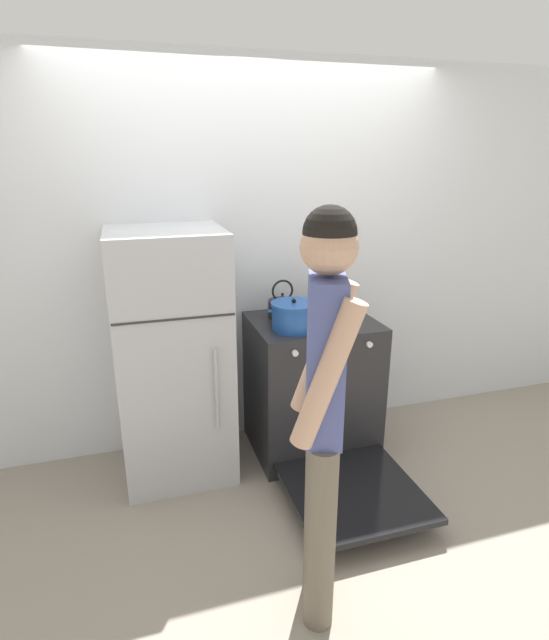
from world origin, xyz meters
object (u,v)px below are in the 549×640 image
(stove_range, at_px, (313,388))
(dutch_oven_pot, at_px, (294,316))
(tea_kettle, at_px, (283,306))
(refrigerator, at_px, (173,357))
(utensil_jar, at_px, (333,303))
(person, at_px, (324,404))

(stove_range, relative_size, dutch_oven_pot, 4.36)
(dutch_oven_pot, distance_m, tea_kettle, 0.26)
(refrigerator, xyz_separation_m, utensil_jar, (1.10, 0.12, 0.22))
(stove_range, relative_size, utensil_jar, 6.27)
(dutch_oven_pot, bearing_deg, tea_kettle, 86.98)
(tea_kettle, bearing_deg, refrigerator, -171.14)
(refrigerator, relative_size, person, 0.87)
(person, bearing_deg, tea_kettle, 8.21)
(refrigerator, distance_m, utensil_jar, 1.13)
(refrigerator, bearing_deg, utensil_jar, 6.31)
(refrigerator, height_order, person, person)
(refrigerator, bearing_deg, tea_kettle, 8.86)
(dutch_oven_pot, height_order, tea_kettle, tea_kettle)
(dutch_oven_pot, bearing_deg, stove_range, 26.78)
(tea_kettle, distance_m, person, 1.39)
(utensil_jar, bearing_deg, tea_kettle, -178.97)
(utensil_jar, height_order, person, person)
(stove_range, height_order, tea_kettle, tea_kettle)
(dutch_oven_pot, xyz_separation_m, tea_kettle, (0.01, 0.26, -0.01))
(stove_range, xyz_separation_m, person, (-0.43, -1.20, 0.56))
(stove_range, relative_size, person, 0.78)
(refrigerator, xyz_separation_m, tea_kettle, (0.74, 0.12, 0.23))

